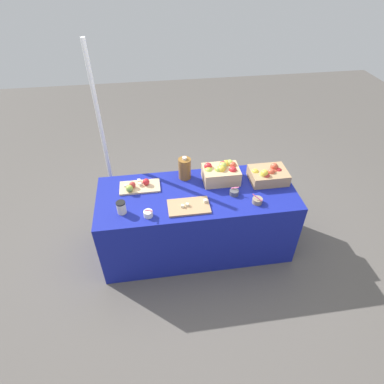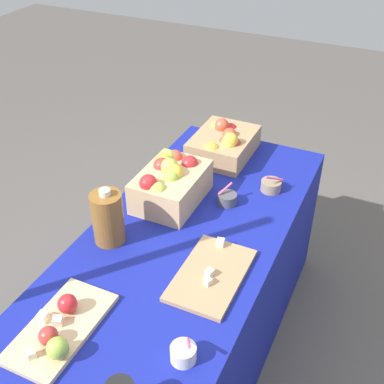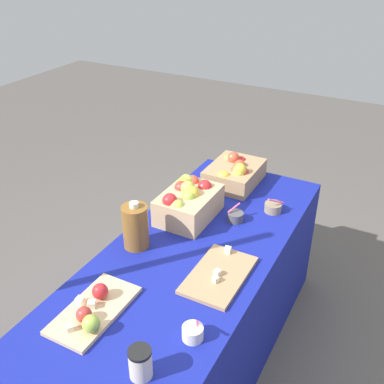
# 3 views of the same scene
# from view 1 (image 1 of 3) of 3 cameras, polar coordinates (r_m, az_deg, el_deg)

# --- Properties ---
(ground_plane) EXTENTS (10.00, 10.00, 0.00)m
(ground_plane) POSITION_cam_1_polar(r_m,az_deg,el_deg) (3.55, 0.78, -9.34)
(ground_plane) COLOR #56514C
(table) EXTENTS (1.90, 0.76, 0.74)m
(table) POSITION_cam_1_polar(r_m,az_deg,el_deg) (3.28, 0.83, -5.08)
(table) COLOR navy
(table) RESTS_ON ground_plane
(apple_crate_left) EXTENTS (0.36, 0.28, 0.17)m
(apple_crate_left) POSITION_cam_1_polar(r_m,az_deg,el_deg) (3.23, 13.51, 3.08)
(apple_crate_left) COLOR tan
(apple_crate_left) RESTS_ON table
(apple_crate_middle) EXTENTS (0.35, 0.25, 0.20)m
(apple_crate_middle) POSITION_cam_1_polar(r_m,az_deg,el_deg) (3.14, 5.21, 3.51)
(apple_crate_middle) COLOR tan
(apple_crate_middle) RESTS_ON table
(cutting_board_front) EXTENTS (0.38, 0.23, 0.05)m
(cutting_board_front) POSITION_cam_1_polar(r_m,az_deg,el_deg) (2.87, -0.56, -2.58)
(cutting_board_front) COLOR tan
(cutting_board_front) RESTS_ON table
(cutting_board_back) EXTENTS (0.39, 0.20, 0.09)m
(cutting_board_back) POSITION_cam_1_polar(r_m,az_deg,el_deg) (3.11, -9.60, 1.05)
(cutting_board_back) COLOR #D1B284
(cutting_board_back) RESTS_ON table
(sample_bowl_near) EXTENTS (0.10, 0.10, 0.10)m
(sample_bowl_near) POSITION_cam_1_polar(r_m,az_deg,el_deg) (2.96, 11.63, -1.51)
(sample_bowl_near) COLOR gray
(sample_bowl_near) RESTS_ON table
(sample_bowl_mid) EXTENTS (0.08, 0.08, 0.11)m
(sample_bowl_mid) POSITION_cam_1_polar(r_m,az_deg,el_deg) (2.80, -7.86, -3.86)
(sample_bowl_mid) COLOR silver
(sample_bowl_mid) RESTS_ON table
(sample_bowl_far) EXTENTS (0.09, 0.09, 0.09)m
(sample_bowl_far) POSITION_cam_1_polar(r_m,az_deg,el_deg) (3.02, 7.56, -0.07)
(sample_bowl_far) COLOR #4C4C51
(sample_bowl_far) RESTS_ON table
(cider_jug) EXTENTS (0.13, 0.13, 0.24)m
(cider_jug) POSITION_cam_1_polar(r_m,az_deg,el_deg) (3.16, -1.33, 4.25)
(cider_jug) COLOR brown
(cider_jug) RESTS_ON table
(coffee_cup) EXTENTS (0.08, 0.08, 0.12)m
(coffee_cup) POSITION_cam_1_polar(r_m,az_deg,el_deg) (2.85, -12.56, -2.72)
(coffee_cup) COLOR beige
(coffee_cup) RESTS_ON table
(tent_pole) EXTENTS (0.04, 0.04, 1.97)m
(tent_pole) POSITION_cam_1_polar(r_m,az_deg,el_deg) (3.49, -15.64, 9.13)
(tent_pole) COLOR white
(tent_pole) RESTS_ON ground_plane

